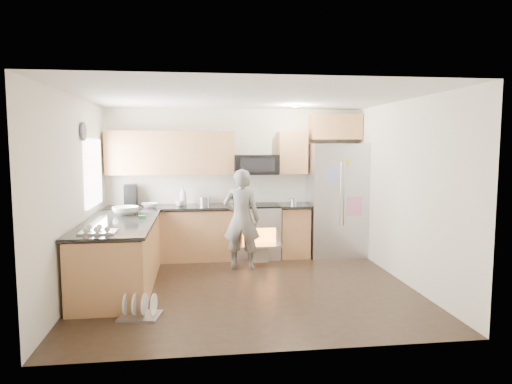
{
  "coord_description": "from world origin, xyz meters",
  "views": [
    {
      "loc": [
        -0.67,
        -6.11,
        1.98
      ],
      "look_at": [
        0.18,
        0.5,
        1.28
      ],
      "focal_mm": 32.0,
      "sensor_mm": 36.0,
      "label": 1
    }
  ],
  "objects": [
    {
      "name": "ground",
      "position": [
        0.0,
        0.0,
        0.0
      ],
      "size": [
        4.5,
        4.5,
        0.0
      ],
      "primitive_type": "plane",
      "color": "black",
      "rests_on": "ground"
    },
    {
      "name": "room_shell",
      "position": [
        -0.04,
        0.02,
        1.67
      ],
      "size": [
        4.54,
        4.04,
        2.62
      ],
      "color": "silver",
      "rests_on": "ground"
    },
    {
      "name": "dish_rack",
      "position": [
        -1.34,
        -0.93,
        0.07
      ],
      "size": [
        0.51,
        0.44,
        0.28
      ],
      "rotation": [
        0.0,
        0.0,
        -0.2
      ],
      "color": "#B7B7BC",
      "rests_on": "ground"
    },
    {
      "name": "back_cabinet_run",
      "position": [
        -0.59,
        1.75,
        0.97
      ],
      "size": [
        4.45,
        0.64,
        2.5
      ],
      "color": "tan",
      "rests_on": "ground"
    },
    {
      "name": "stove_range",
      "position": [
        0.35,
        1.69,
        0.68
      ],
      "size": [
        0.76,
        0.97,
        1.79
      ],
      "color": "#B7B7BC",
      "rests_on": "ground"
    },
    {
      "name": "person",
      "position": [
        0.01,
        0.97,
        0.8
      ],
      "size": [
        0.65,
        0.49,
        1.59
      ],
      "primitive_type": "imported",
      "rotation": [
        0.0,
        0.0,
        2.94
      ],
      "color": "gray",
      "rests_on": "ground"
    },
    {
      "name": "refrigerator",
      "position": [
        1.77,
        1.7,
        0.99
      ],
      "size": [
        0.99,
        0.79,
        1.99
      ],
      "rotation": [
        0.0,
        0.0,
        -0.02
      ],
      "color": "#B7B7BC",
      "rests_on": "ground"
    },
    {
      "name": "peninsula",
      "position": [
        -1.75,
        0.25,
        0.47
      ],
      "size": [
        0.96,
        2.36,
        1.05
      ],
      "color": "tan",
      "rests_on": "ground"
    }
  ]
}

